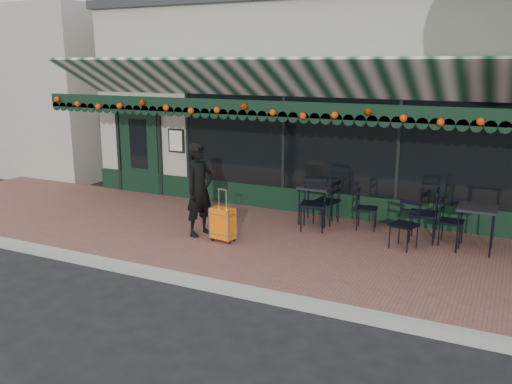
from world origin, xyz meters
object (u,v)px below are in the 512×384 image
at_px(woman, 199,190).
at_px(suitcase, 223,224).
at_px(cafe_table_a, 477,211).
at_px(chair_a_left, 424,214).
at_px(chair_b_front, 313,205).
at_px(chair_a_right, 452,222).
at_px(chair_b_right, 367,209).
at_px(cafe_table_b, 316,190).
at_px(chair_b_left, 326,202).
at_px(chair_a_front, 404,225).

height_order(woman, suitcase, woman).
bearing_deg(cafe_table_a, chair_a_left, 170.34).
height_order(chair_a_left, chair_b_front, same).
bearing_deg(chair_a_right, chair_b_right, 82.91).
xyz_separation_m(cafe_table_b, chair_a_right, (2.58, -0.21, -0.27)).
bearing_deg(chair_b_left, chair_b_front, -0.73).
relative_size(cafe_table_b, chair_b_left, 0.86).
height_order(cafe_table_b, chair_b_right, chair_b_right).
xyz_separation_m(cafe_table_a, chair_b_right, (-1.97, 0.40, -0.29)).
height_order(suitcase, chair_b_right, suitcase).
bearing_deg(chair_a_front, chair_a_right, 55.26).
distance_m(suitcase, chair_a_left, 3.58).
bearing_deg(chair_a_left, chair_a_front, -25.98).
xyz_separation_m(cafe_table_b, chair_b_right, (1.01, 0.04, -0.28)).
bearing_deg(cafe_table_a, chair_b_left, 171.10).
bearing_deg(chair_b_right, chair_b_left, 78.38).
xyz_separation_m(cafe_table_b, chair_a_left, (2.09, -0.21, -0.19)).
xyz_separation_m(cafe_table_b, chair_a_front, (1.87, -0.77, -0.27)).
bearing_deg(woman, chair_a_right, -58.89).
xyz_separation_m(woman, suitcase, (0.57, -0.16, -0.54)).
bearing_deg(chair_b_left, chair_a_right, 91.75).
xyz_separation_m(chair_a_right, chair_a_front, (-0.71, -0.56, 0.00)).
height_order(chair_b_left, chair_b_right, chair_b_left).
relative_size(suitcase, cafe_table_a, 1.24).
height_order(chair_a_front, chair_b_left, chair_b_left).
height_order(suitcase, cafe_table_b, suitcase).
relative_size(cafe_table_b, chair_a_left, 0.78).
xyz_separation_m(cafe_table_a, chair_a_right, (-0.40, 0.15, -0.28)).
distance_m(suitcase, chair_b_front, 1.83).
height_order(cafe_table_b, chair_a_left, chair_a_left).
bearing_deg(chair_a_right, chair_a_left, 91.74).
height_order(woman, cafe_table_a, woman).
height_order(woman, chair_b_front, woman).
distance_m(chair_a_left, chair_b_right, 1.11).
bearing_deg(chair_a_left, chair_a_right, 85.88).
bearing_deg(suitcase, chair_b_left, 63.28).
relative_size(cafe_table_a, chair_b_right, 0.96).
bearing_deg(chair_b_left, cafe_table_a, 89.76).
bearing_deg(chair_a_left, cafe_table_b, -99.39).
relative_size(chair_a_front, chair_b_left, 0.93).
bearing_deg(woman, cafe_table_b, -33.30).
bearing_deg(chair_a_left, cafe_table_a, 76.56).
distance_m(woman, cafe_table_a, 4.84).
bearing_deg(chair_a_front, chair_b_front, -173.53).
bearing_deg(chair_a_front, chair_a_left, 84.90).
distance_m(cafe_table_a, chair_a_left, 0.92).
xyz_separation_m(cafe_table_a, cafe_table_b, (-2.98, 0.36, -0.01)).
relative_size(chair_a_right, chair_b_front, 0.84).
bearing_deg(chair_b_right, cafe_table_a, -110.57).
height_order(chair_a_left, chair_b_right, chair_a_left).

